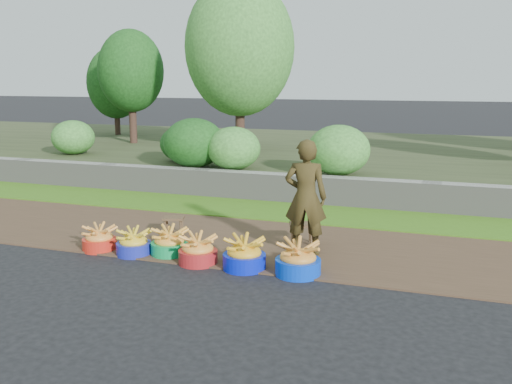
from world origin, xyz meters
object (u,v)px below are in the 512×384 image
(vendor_woman, at_px, (306,197))
(basin_a, at_px, (99,239))
(basin_b, at_px, (134,243))
(basin_f, at_px, (298,260))
(stool_left, at_px, (174,221))
(basin_e, at_px, (244,255))
(stool_right, at_px, (302,227))
(basin_c, at_px, (170,243))
(basin_d, at_px, (198,251))

(vendor_woman, bearing_deg, basin_a, 7.49)
(basin_a, bearing_deg, vendor_woman, 15.27)
(basin_b, relative_size, basin_f, 0.85)
(stool_left, bearing_deg, basin_b, -93.67)
(basin_e, height_order, stool_right, basin_e)
(basin_a, distance_m, basin_e, 2.18)
(stool_left, xyz_separation_m, stool_right, (1.96, 0.17, 0.02))
(basin_a, bearing_deg, basin_c, 6.41)
(basin_a, bearing_deg, basin_b, -2.45)
(basin_e, distance_m, vendor_woman, 1.18)
(basin_a, height_order, basin_c, basin_c)
(vendor_woman, bearing_deg, stool_right, -77.37)
(vendor_woman, bearing_deg, stool_left, -14.86)
(basin_c, relative_size, basin_e, 0.94)
(basin_b, height_order, basin_f, basin_f)
(basin_a, distance_m, basin_b, 0.56)
(basin_f, bearing_deg, basin_e, -179.40)
(basin_e, bearing_deg, basin_c, 170.52)
(basin_d, bearing_deg, vendor_woman, 34.53)
(basin_b, xyz_separation_m, basin_f, (2.31, -0.04, 0.03))
(basin_a, xyz_separation_m, basin_d, (1.54, -0.08, 0.01))
(basin_c, height_order, stool_right, basin_c)
(basin_a, distance_m, vendor_woman, 2.92)
(basin_b, bearing_deg, basin_a, 177.55)
(basin_c, relative_size, basin_f, 0.92)
(basin_e, bearing_deg, stool_left, 144.96)
(basin_b, distance_m, basin_d, 0.98)
(basin_b, height_order, basin_e, basin_e)
(stool_left, relative_size, vendor_woman, 0.24)
(basin_e, bearing_deg, basin_a, 178.01)
(basin_a, xyz_separation_m, basin_f, (2.87, -0.07, 0.03))
(basin_b, height_order, basin_d, basin_d)
(basin_a, height_order, stool_right, basin_a)
(basin_d, bearing_deg, basin_e, 0.21)
(basin_c, height_order, stool_left, basin_c)
(basin_b, relative_size, stool_left, 1.28)
(basin_e, distance_m, stool_left, 1.90)
(basin_d, relative_size, vendor_woman, 0.33)
(basin_a, relative_size, stool_left, 1.28)
(vendor_woman, bearing_deg, basin_f, 91.04)
(stool_left, distance_m, vendor_woman, 2.21)
(basin_e, xyz_separation_m, stool_right, (0.41, 1.26, 0.08))
(basin_a, height_order, vendor_woman, vendor_woman)
(stool_right, bearing_deg, basin_d, -129.62)
(basin_d, distance_m, basin_e, 0.64)
(stool_left, bearing_deg, vendor_woman, -7.09)
(basin_e, relative_size, basin_f, 0.97)
(vendor_woman, bearing_deg, basin_d, 26.75)
(stool_left, bearing_deg, basin_e, -35.04)
(basin_a, distance_m, basin_f, 2.87)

